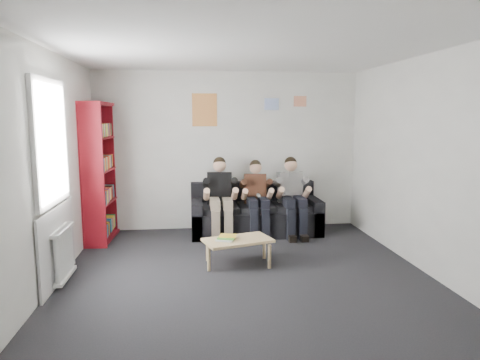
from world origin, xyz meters
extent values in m
plane|color=black|center=(0.00, 0.00, 0.00)|extent=(5.00, 5.00, 0.00)
plane|color=white|center=(0.00, 0.00, 2.70)|extent=(5.00, 5.00, 0.00)
plane|color=white|center=(0.00, 2.50, 1.35)|extent=(4.50, 0.00, 4.50)
plane|color=white|center=(0.00, -2.50, 1.35)|extent=(4.50, 0.00, 4.50)
plane|color=white|center=(-2.25, 0.00, 1.35)|extent=(0.00, 5.00, 5.00)
plane|color=white|center=(2.25, 0.00, 1.35)|extent=(0.00, 5.00, 5.00)
cube|color=black|center=(0.41, 2.05, 0.20)|extent=(2.13, 0.87, 0.41)
cube|color=black|center=(0.41, 2.39, 0.61)|extent=(2.13, 0.19, 0.42)
cube|color=black|center=(-0.57, 2.05, 0.29)|extent=(0.17, 0.87, 0.58)
cube|color=black|center=(1.39, 2.05, 0.29)|extent=(0.17, 0.87, 0.58)
cube|color=black|center=(0.41, 1.98, 0.45)|extent=(1.78, 0.60, 0.10)
cube|color=maroon|center=(-2.07, 1.96, 1.08)|extent=(0.32, 0.97, 2.16)
cube|color=tan|center=(-0.05, 0.55, 0.33)|extent=(0.87, 0.48, 0.03)
cylinder|color=tan|center=(-0.44, 0.36, 0.16)|extent=(0.04, 0.04, 0.31)
cylinder|color=tan|center=(0.33, 0.36, 0.16)|extent=(0.04, 0.04, 0.31)
cylinder|color=tan|center=(-0.44, 0.75, 0.16)|extent=(0.04, 0.04, 0.31)
cylinder|color=tan|center=(0.33, 0.75, 0.16)|extent=(0.04, 0.04, 0.31)
cube|color=silver|center=(-0.23, 0.51, 0.35)|extent=(0.22, 0.16, 0.02)
cube|color=#50A33A|center=(-0.21, 0.55, 0.37)|extent=(0.22, 0.16, 0.02)
cube|color=gold|center=(-0.18, 0.58, 0.39)|extent=(0.22, 0.16, 0.02)
cube|color=black|center=(-0.18, 2.10, 0.77)|extent=(0.39, 0.29, 0.56)
sphere|color=#E1AC89|center=(-0.18, 2.06, 1.15)|extent=(0.22, 0.22, 0.22)
sphere|color=black|center=(-0.18, 2.08, 1.19)|extent=(0.21, 0.21, 0.21)
cube|color=#82725D|center=(-0.18, 1.81, 0.57)|extent=(0.35, 0.45, 0.15)
cube|color=#82725D|center=(-0.18, 1.59, 0.25)|extent=(0.33, 0.14, 0.50)
cube|color=black|center=(-0.18, 1.53, 0.05)|extent=(0.33, 0.26, 0.10)
cube|color=#4A2718|center=(0.41, 2.10, 0.75)|extent=(0.37, 0.27, 0.52)
sphere|color=#E1AC89|center=(0.41, 2.06, 1.11)|extent=(0.20, 0.20, 0.20)
sphere|color=black|center=(0.41, 2.07, 1.14)|extent=(0.19, 0.19, 0.19)
cube|color=black|center=(0.41, 1.82, 0.57)|extent=(0.33, 0.42, 0.14)
cube|color=black|center=(0.41, 1.62, 0.25)|extent=(0.31, 0.13, 0.50)
cube|color=black|center=(0.41, 1.57, 0.05)|extent=(0.31, 0.24, 0.09)
cube|color=white|center=(0.41, 1.73, 0.70)|extent=(0.04, 0.13, 0.04)
cube|color=silver|center=(1.00, 2.10, 0.76)|extent=(0.39, 0.28, 0.55)
sphere|color=#E1AC89|center=(1.00, 2.06, 1.14)|extent=(0.21, 0.21, 0.21)
sphere|color=black|center=(1.00, 2.08, 1.18)|extent=(0.20, 0.20, 0.20)
cube|color=black|center=(1.00, 1.81, 0.57)|extent=(0.35, 0.45, 0.15)
cube|color=black|center=(1.00, 1.60, 0.25)|extent=(0.33, 0.14, 0.50)
cube|color=black|center=(1.00, 1.54, 0.05)|extent=(0.33, 0.25, 0.10)
cylinder|color=white|center=(-2.15, -0.08, 0.35)|extent=(0.06, 0.06, 0.60)
cylinder|color=white|center=(-2.15, 0.00, 0.35)|extent=(0.06, 0.06, 0.60)
cylinder|color=white|center=(-2.15, 0.08, 0.35)|extent=(0.06, 0.06, 0.60)
cylinder|color=white|center=(-2.15, 0.16, 0.35)|extent=(0.06, 0.06, 0.60)
cylinder|color=white|center=(-2.15, 0.24, 0.35)|extent=(0.06, 0.06, 0.60)
cylinder|color=white|center=(-2.15, 0.32, 0.35)|extent=(0.06, 0.06, 0.60)
cylinder|color=white|center=(-2.15, 0.40, 0.35)|extent=(0.06, 0.06, 0.60)
cylinder|color=white|center=(-2.15, 0.48, 0.35)|extent=(0.06, 0.06, 0.60)
cube|color=white|center=(-2.15, 0.20, 0.07)|extent=(0.10, 0.64, 0.04)
cube|color=white|center=(-2.15, 0.20, 0.63)|extent=(0.10, 0.64, 0.04)
cube|color=white|center=(-2.23, 0.20, 1.65)|extent=(0.02, 1.00, 1.30)
cube|color=silver|center=(-2.22, 0.20, 2.33)|extent=(0.05, 1.12, 0.06)
cube|color=silver|center=(-2.22, 0.20, 0.97)|extent=(0.05, 1.12, 0.06)
cube|color=silver|center=(-2.22, 0.20, 0.45)|extent=(0.03, 1.30, 0.90)
cube|color=gold|center=(-0.40, 2.49, 2.05)|extent=(0.42, 0.01, 0.55)
cube|color=#3F73D8|center=(0.75, 2.49, 2.15)|extent=(0.25, 0.01, 0.20)
cube|color=#BE3B7D|center=(1.25, 2.49, 2.20)|extent=(0.22, 0.01, 0.18)
cube|color=white|center=(-1.00, 2.49, 2.25)|extent=(0.20, 0.01, 0.14)
camera|label=1|loc=(-0.66, -4.85, 1.94)|focal=32.00mm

